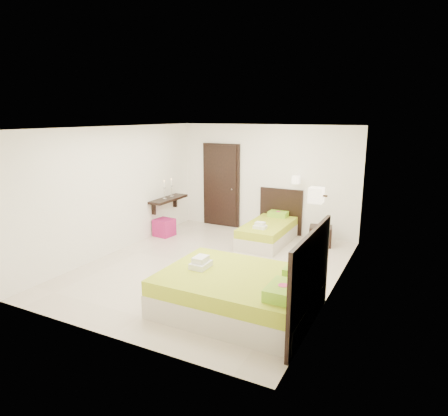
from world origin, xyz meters
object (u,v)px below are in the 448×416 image
at_px(bed_single, 269,230).
at_px(ottoman, 164,227).
at_px(nightstand, 320,236).
at_px(bed_double, 242,291).

distance_m(bed_single, ottoman, 2.49).
xyz_separation_m(bed_single, nightstand, (1.09, 0.29, -0.05)).
height_order(bed_single, nightstand, bed_single).
distance_m(bed_single, bed_double, 3.41).
bearing_deg(bed_single, ottoman, -163.95).
bearing_deg(bed_single, bed_double, -75.97).
bearing_deg(ottoman, bed_double, -39.07).
distance_m(bed_double, ottoman, 4.15).
height_order(nightstand, ottoman, nightstand).
distance_m(nightstand, ottoman, 3.62).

